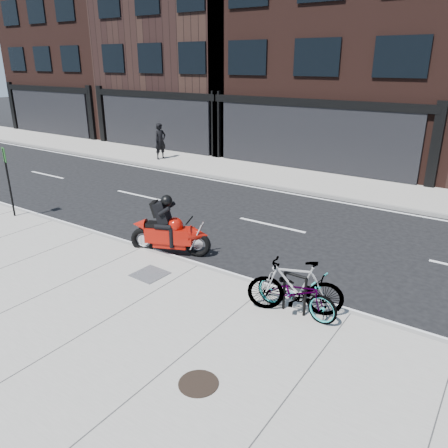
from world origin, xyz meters
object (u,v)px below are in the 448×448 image
Objects in this scene: bicycle_rear at (295,287)px; motorcycle at (173,231)px; bicycle_front at (296,292)px; bike_rack at (295,290)px; pedestrian at (160,141)px; sign_post at (8,176)px; utility_grate at (150,274)px; manhole_cover at (198,383)px.

motorcycle reaches higher than bicycle_rear.
bicycle_front is 0.93× the size of bicycle_rear.
bicycle_front is (0.04, -0.01, -0.03)m from bike_rack.
sign_post is (2.14, -9.73, 0.44)m from pedestrian.
bicycle_front is 16.08m from pedestrian.
sign_post is (-6.80, 0.63, 1.37)m from utility_grate.
motorcycle is 2.89× the size of utility_grate.
pedestrian is at bearing -149.90° from bicycle_rear.
utility_grate is (8.94, -10.36, -0.93)m from pedestrian.
sign_post is (-10.14, 3.04, 1.37)m from manhole_cover.
bicycle_rear reaches higher than manhole_cover.
utility_grate is (-3.66, -0.43, -0.58)m from bicycle_rear.
motorcycle is at bearing 165.83° from bike_rack.
bike_rack is 3.72m from utility_grate.
sign_post is at bearing 174.74° from utility_grate.
bicycle_rear is 2.92m from manhole_cover.
sign_post is (-10.50, 0.21, 0.90)m from bicycle_front.
manhole_cover is at bearing -96.36° from bike_rack.
bike_rack reaches higher than utility_grate.
bicycle_front is 2.89m from manhole_cover.
manhole_cover is 0.88× the size of utility_grate.
pedestrian is (-8.46, 8.89, 0.38)m from motorcycle.
bicycle_rear is 1.05× the size of pedestrian.
bicycle_front is at bearing 57.34° from bicycle_rear.
bicycle_rear is 3.73m from utility_grate.
bike_rack is at bearing 6.65° from utility_grate.
bike_rack is 4.26m from motorcycle.
motorcycle is 1.64m from utility_grate.
bicycle_rear reaches higher than bicycle_front.
bike_rack is 2.90m from manhole_cover.
manhole_cover is 0.29× the size of sign_post.
utility_grate is (-3.69, -0.42, -0.48)m from bicycle_front.
sign_post reaches higher than manhole_cover.
utility_grate is at bearing -173.35° from bike_rack.
pedestrian reaches higher than utility_grate.
utility_grate is (-3.34, 2.41, 0.00)m from manhole_cover.
sign_post is at bearing 178.90° from bike_rack.
sign_post reaches higher than utility_grate.
bicycle_front reaches higher than utility_grate.
manhole_cover is 10.67m from sign_post.
manhole_cover is at bearing -68.43° from motorcycle.
manhole_cover is (-0.36, -2.83, -0.48)m from bicycle_front.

